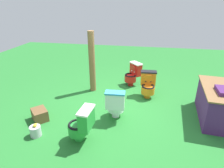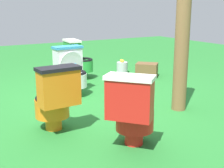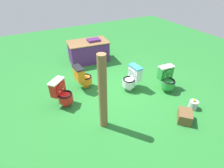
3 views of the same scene
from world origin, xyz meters
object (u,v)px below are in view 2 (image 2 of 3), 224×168
Objects in this scene: toilet_white at (71,70)px; wooden_post at (182,41)px; small_crate at (147,70)px; toilet_red at (132,110)px; lemon_bucket at (122,67)px; toilet_orange at (55,98)px; toilet_green at (78,59)px.

wooden_post reaches higher than toilet_white.
toilet_white is 1.76m from small_crate.
toilet_white is 1.00× the size of toilet_red.
toilet_white reaches higher than lemon_bucket.
lemon_bucket is (2.90, -1.72, -0.26)m from toilet_red.
toilet_red is at bearing 79.90° from toilet_white.
toilet_red is (-0.74, -0.48, 0.00)m from toilet_orange.
toilet_red reaches higher than small_crate.
toilet_white and toilet_orange have the same top height.
toilet_green is 2.32m from wooden_post.
toilet_white is 1.00× the size of toilet_green.
small_crate is 1.41× the size of lemon_bucket.
toilet_red is 1.41m from wooden_post.
toilet_white is 2.63× the size of lemon_bucket.
toilet_red is 2.63× the size of lemon_bucket.
toilet_green is 0.41× the size of wooden_post.
wooden_post is (-1.35, -0.92, 0.51)m from toilet_white.
toilet_green is (0.87, -0.51, 0.00)m from toilet_white.
lemon_bucket is at bearing -13.92° from wooden_post.
toilet_green is at bearing 92.89° from lemon_bucket.
toilet_orange is 2.63× the size of lemon_bucket.
small_crate is (2.36, -1.93, -0.24)m from toilet_red.
toilet_green and toilet_red have the same top height.
wooden_post reaches higher than toilet_green.
small_crate is at bearing 72.21° from toilet_green.
toilet_orange is 1.00× the size of toilet_red.
lemon_bucket is at bearing 108.54° from toilet_red.
toilet_white is 1.01m from toilet_green.
lemon_bucket is (0.92, -1.48, -0.26)m from toilet_white.
wooden_post reaches higher than lemon_bucket.
small_crate is (1.74, -0.77, -0.76)m from wooden_post.
toilet_red is 3.06m from small_crate.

